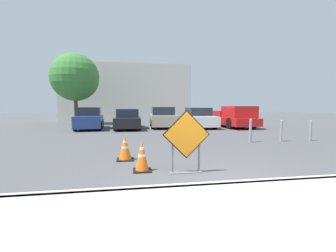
% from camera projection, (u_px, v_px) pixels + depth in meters
% --- Properties ---
extents(ground_plane, '(96.00, 96.00, 0.00)m').
position_uv_depth(ground_plane, '(161.00, 132.00, 14.14)').
color(ground_plane, '#4C4C4F').
extents(sidewalk_strip, '(24.57, 2.85, 0.14)m').
position_uv_depth(sidewalk_strip, '(281.00, 223.00, 2.91)').
color(sidewalk_strip, '#ADAAA3').
rests_on(sidewalk_strip, ground_plane).
extents(curb_lip, '(24.57, 0.20, 0.14)m').
position_uv_depth(curb_lip, '(232.00, 185.00, 4.31)').
color(curb_lip, '#ADAAA3').
rests_on(curb_lip, ground_plane).
extents(road_closed_sign, '(1.14, 0.20, 1.50)m').
position_uv_depth(road_closed_sign, '(186.00, 140.00, 5.29)').
color(road_closed_sign, black).
rests_on(road_closed_sign, ground_plane).
extents(traffic_cone_nearest, '(0.44, 0.44, 0.76)m').
position_uv_depth(traffic_cone_nearest, '(142.00, 156.00, 5.51)').
color(traffic_cone_nearest, black).
rests_on(traffic_cone_nearest, ground_plane).
extents(traffic_cone_second, '(0.50, 0.50, 0.75)m').
position_uv_depth(traffic_cone_second, '(125.00, 148.00, 6.66)').
color(traffic_cone_second, black).
rests_on(traffic_cone_second, ground_plane).
extents(parked_car_nearest, '(1.98, 4.15, 1.54)m').
position_uv_depth(parked_car_nearest, '(90.00, 119.00, 15.94)').
color(parked_car_nearest, navy).
rests_on(parked_car_nearest, ground_plane).
extents(parked_car_second, '(1.83, 4.66, 1.42)m').
position_uv_depth(parked_car_second, '(128.00, 119.00, 16.31)').
color(parked_car_second, black).
rests_on(parked_car_second, ground_plane).
extents(parked_car_third, '(2.10, 4.61, 1.56)m').
position_uv_depth(parked_car_third, '(163.00, 118.00, 17.34)').
color(parked_car_third, '#A39984').
rests_on(parked_car_third, ground_plane).
extents(parked_car_fourth, '(1.93, 4.47, 1.51)m').
position_uv_depth(parked_car_fourth, '(198.00, 118.00, 17.19)').
color(parked_car_fourth, white).
rests_on(parked_car_fourth, ground_plane).
extents(pickup_truck, '(2.23, 5.47, 1.62)m').
position_uv_depth(pickup_truck, '(233.00, 118.00, 17.30)').
color(pickup_truck, red).
rests_on(pickup_truck, ground_plane).
extents(bollard_nearest, '(0.12, 0.12, 1.05)m').
position_uv_depth(bollard_nearest, '(251.00, 130.00, 9.96)').
color(bollard_nearest, gray).
rests_on(bollard_nearest, ground_plane).
extents(bollard_second, '(0.12, 0.12, 0.98)m').
position_uv_depth(bollard_second, '(281.00, 130.00, 10.21)').
color(bollard_second, gray).
rests_on(bollard_second, ground_plane).
extents(bollard_third, '(0.12, 0.12, 0.95)m').
position_uv_depth(bollard_third, '(310.00, 130.00, 10.46)').
color(bollard_third, gray).
rests_on(bollard_third, ground_plane).
extents(building_facade_backdrop, '(15.09, 5.00, 6.56)m').
position_uv_depth(building_facade_backdrop, '(127.00, 93.00, 28.06)').
color(building_facade_backdrop, beige).
rests_on(building_facade_backdrop, ground_plane).
extents(street_tree_behind_lot, '(4.22, 4.22, 6.31)m').
position_uv_depth(street_tree_behind_lot, '(75.00, 77.00, 20.00)').
color(street_tree_behind_lot, '#513823').
rests_on(street_tree_behind_lot, ground_plane).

